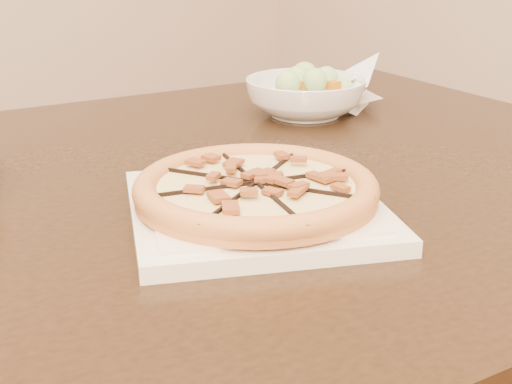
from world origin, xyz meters
The scene contains 6 objects.
dining_table centered at (0.12, -0.09, 0.66)m, with size 1.63×1.14×0.75m.
plate centered at (0.20, -0.25, 0.76)m, with size 0.36×0.36×0.02m.
pizza centered at (0.20, -0.25, 0.78)m, with size 0.27×0.27×0.03m.
salad_bowl centered at (0.54, 0.07, 0.78)m, with size 0.20×0.20×0.06m, color white.
salad centered at (0.54, 0.07, 0.83)m, with size 0.08×0.11×0.04m.
cling_film centered at (0.64, 0.08, 0.78)m, with size 0.17×0.14×0.05m, color white, non-canonical shape.
Camera 1 is at (-0.23, -0.83, 1.05)m, focal length 50.00 mm.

